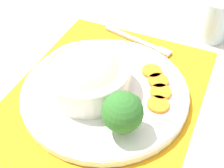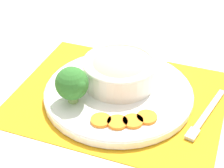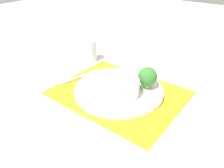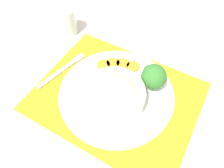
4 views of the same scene
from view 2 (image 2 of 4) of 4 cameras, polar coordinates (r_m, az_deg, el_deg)
name	(u,v)px [view 2 (image 2 of 4)]	position (r m, az deg, el deg)	size (l,w,h in m)	color
ground_plane	(118,98)	(0.84, 0.99, -2.10)	(4.00, 4.00, 0.00)	beige
placemat	(118,97)	(0.83, 0.99, -1.99)	(0.46, 0.37, 0.00)	orange
plate	(119,92)	(0.83, 1.00, -1.27)	(0.33, 0.33, 0.02)	white
bowl	(119,70)	(0.83, 1.13, 2.22)	(0.17, 0.17, 0.07)	silver
broccoli_floret	(72,84)	(0.77, -6.11, 0.06)	(0.07, 0.07, 0.08)	#84AD5B
carrot_slice_near	(102,120)	(0.74, -1.52, -5.57)	(0.04, 0.04, 0.01)	orange
carrot_slice_middle	(117,122)	(0.74, 0.83, -5.85)	(0.04, 0.04, 0.01)	orange
carrot_slice_far	(133,121)	(0.74, 3.21, -5.67)	(0.04, 0.04, 0.01)	orange
carrot_slice_extra	(147,117)	(0.75, 5.34, -5.06)	(0.04, 0.04, 0.01)	orange
fork	(203,118)	(0.79, 13.76, -5.09)	(0.06, 0.18, 0.01)	#B7B7BC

